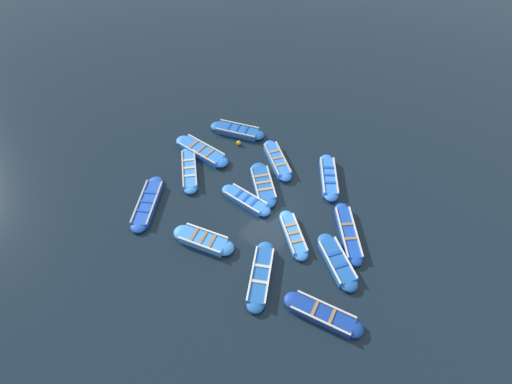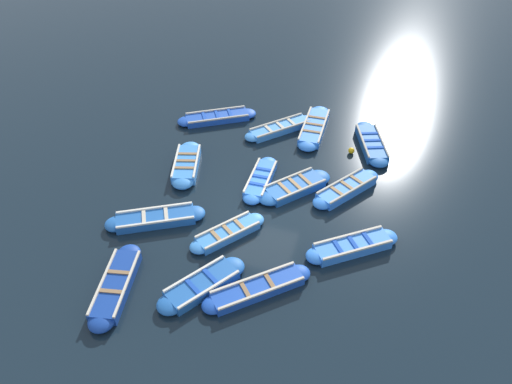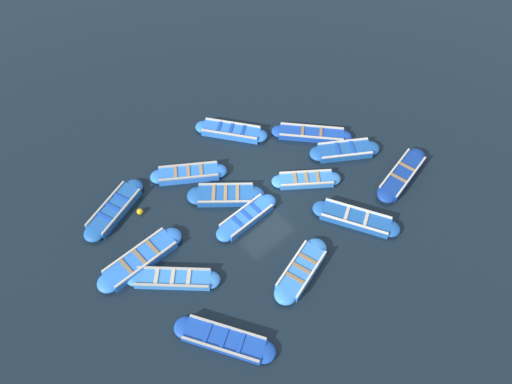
% 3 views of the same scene
% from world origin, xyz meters
% --- Properties ---
extents(ground_plane, '(120.00, 120.00, 0.00)m').
position_xyz_m(ground_plane, '(0.00, 0.00, 0.00)').
color(ground_plane, black).
extents(boat_inner_gap, '(3.06, 3.22, 0.36)m').
position_xyz_m(boat_inner_gap, '(-0.85, 5.15, 0.15)').
color(boat_inner_gap, '#3884E0').
rests_on(boat_inner_gap, ground).
extents(boat_bow_out, '(2.43, 2.92, 0.35)m').
position_xyz_m(boat_bow_out, '(-0.76, -2.15, 0.15)').
color(boat_bow_out, '#3884E0').
rests_on(boat_bow_out, ground).
extents(boat_alongside, '(2.54, 3.29, 0.43)m').
position_xyz_m(boat_alongside, '(2.92, 1.62, 0.19)').
color(boat_alongside, blue).
rests_on(boat_alongside, ground).
extents(boat_near_quay, '(2.08, 3.62, 0.40)m').
position_xyz_m(boat_near_quay, '(3.45, 5.17, 0.17)').
color(boat_near_quay, '#1E59AD').
rests_on(boat_near_quay, ground).
extents(boat_centre, '(3.29, 2.75, 0.42)m').
position_xyz_m(boat_centre, '(3.68, -1.46, 0.18)').
color(boat_centre, blue).
rests_on(boat_centre, ground).
extents(boat_outer_right, '(3.74, 2.77, 0.35)m').
position_xyz_m(boat_outer_right, '(-4.03, 5.14, 0.15)').
color(boat_outer_right, '#1947B7').
rests_on(boat_outer_right, ground).
extents(boat_end_of_row, '(1.79, 3.41, 0.45)m').
position_xyz_m(boat_end_of_row, '(-3.86, 1.14, 0.19)').
color(boat_end_of_row, '#3884E0').
rests_on(boat_end_of_row, ground).
extents(boat_mid_row, '(0.90, 3.18, 0.39)m').
position_xyz_m(boat_mid_row, '(-0.55, 1.15, 0.17)').
color(boat_mid_row, blue).
rests_on(boat_mid_row, ground).
extents(boat_stern_in, '(1.56, 3.76, 0.43)m').
position_xyz_m(boat_stern_in, '(-3.38, -5.59, 0.19)').
color(boat_stern_in, navy).
rests_on(boat_stern_in, ground).
extents(boat_tucked, '(3.32, 3.14, 0.38)m').
position_xyz_m(boat_tucked, '(1.05, -4.27, 0.16)').
color(boat_tucked, '#1947B7').
rests_on(boat_tucked, ground).
extents(boat_broadside, '(2.88, 3.18, 0.41)m').
position_xyz_m(boat_broadside, '(0.91, 1.11, 0.17)').
color(boat_broadside, '#1E59AD').
rests_on(boat_broadside, ground).
extents(boat_outer_left, '(3.68, 2.56, 0.40)m').
position_xyz_m(boat_outer_left, '(-3.61, -2.30, 0.17)').
color(boat_outer_left, '#1E59AD').
rests_on(boat_outer_left, ground).
extents(boat_far_corner, '(2.52, 3.26, 0.39)m').
position_xyz_m(boat_far_corner, '(-0.72, -4.69, 0.17)').
color(boat_far_corner, '#1E59AD').
rests_on(boat_far_corner, ground).
extents(boat_drifting, '(1.08, 3.92, 0.43)m').
position_xyz_m(boat_drifting, '(0.69, 5.64, 0.18)').
color(boat_drifting, blue).
rests_on(boat_drifting, ground).
extents(buoy_orange_near, '(0.27, 0.27, 0.27)m').
position_xyz_m(buoy_orange_near, '(2.66, 4.39, 0.14)').
color(buoy_orange_near, '#EAB214').
rests_on(buoy_orange_near, ground).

